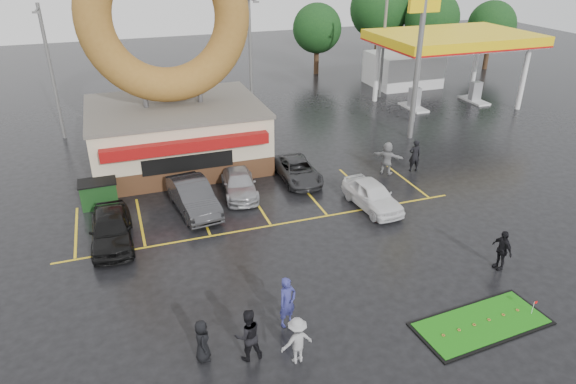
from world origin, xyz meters
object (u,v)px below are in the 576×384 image
object	(u,v)px
shell_sign	(422,29)
person_cameraman	(502,250)
streetlight_left	(51,70)
streetlight_mid	(251,53)
car_black	(111,229)
car_white	(372,195)
putting_green	(481,323)
gas_station	(430,54)
car_silver	(239,183)
car_dgrey	(193,196)
person_blue	(287,302)
dumpster	(99,194)
car_grey	(297,170)
streetlight_right	(384,42)
donut_shop	(173,92)

from	to	relation	value
shell_sign	person_cameraman	world-z (taller)	shell_sign
streetlight_left	streetlight_mid	bearing A→B (deg)	4.09
streetlight_left	car_black	world-z (taller)	streetlight_left
car_white	streetlight_mid	bearing A→B (deg)	90.78
putting_green	shell_sign	bearing A→B (deg)	66.10
person_cameraman	streetlight_left	bearing A→B (deg)	-144.50
gas_station	shell_sign	size ratio (longest dim) A/B	1.29
car_white	person_cameraman	bearing A→B (deg)	-73.62
gas_station	car_silver	world-z (taller)	gas_station
car_dgrey	person_blue	world-z (taller)	person_blue
streetlight_mid	dumpster	distance (m)	17.68
streetlight_left	streetlight_mid	xyz separation A→B (m)	(14.00, 1.00, 0.00)
streetlight_left	car_grey	size ratio (longest dim) A/B	2.07
car_dgrey	car_silver	size ratio (longest dim) A/B	1.13
car_silver	person_blue	size ratio (longest dim) A/B	2.14
shell_sign	car_white	xyz separation A→B (m)	(-7.47, -8.50, -6.67)
streetlight_left	person_cameraman	size ratio (longest dim) A/B	5.01
car_dgrey	putting_green	xyz separation A→B (m)	(8.30, -12.20, -0.75)
streetlight_mid	person_cameraman	world-z (taller)	streetlight_mid
streetlight_left	car_silver	size ratio (longest dim) A/B	2.12
gas_station	shell_sign	world-z (taller)	shell_sign
car_black	person_blue	world-z (taller)	person_blue
car_black	streetlight_left	bearing A→B (deg)	100.94
car_white	dumpster	distance (m)	14.23
car_grey	person_cameraman	distance (m)	12.22
car_grey	dumpster	xyz separation A→B (m)	(-10.86, 0.49, 0.05)
car_silver	dumpster	distance (m)	7.32
person_cameraman	putting_green	xyz separation A→B (m)	(-3.01, -2.76, -0.86)
streetlight_right	car_white	distance (m)	21.57
car_grey	person_cameraman	world-z (taller)	person_cameraman
shell_sign	streetlight_left	distance (m)	24.46
car_black	car_grey	bearing A→B (deg)	20.75
streetlight_mid	putting_green	bearing A→B (deg)	-87.78
streetlight_left	streetlight_right	world-z (taller)	same
donut_shop	streetlight_mid	world-z (taller)	donut_shop
person_blue	car_black	bearing A→B (deg)	104.11
donut_shop	gas_station	world-z (taller)	donut_shop
car_dgrey	car_grey	bearing A→B (deg)	7.66
car_grey	dumpster	distance (m)	10.87
gas_station	car_grey	xyz separation A→B (m)	(-16.96, -13.00, -3.09)
dumpster	streetlight_right	bearing A→B (deg)	28.45
car_white	dumpster	bearing A→B (deg)	155.49
car_white	putting_green	xyz separation A→B (m)	(-0.49, -9.46, -0.67)
donut_shop	putting_green	bearing A→B (deg)	-66.98
shell_sign	person_blue	bearing A→B (deg)	-133.11
donut_shop	putting_green	size ratio (longest dim) A/B	2.61
person_blue	person_cameraman	distance (m)	9.66
putting_green	car_silver	bearing A→B (deg)	112.87
donut_shop	gas_station	size ratio (longest dim) A/B	0.99
car_black	car_white	world-z (taller)	car_black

